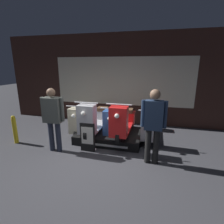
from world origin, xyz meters
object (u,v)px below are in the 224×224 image
at_px(scooter_backrow_0, 85,120).
at_px(person_left_browsing, 53,115).
at_px(scooter_display_right, 123,121).
at_px(scooter_backrow_1, 116,123).
at_px(price_sign_board, 88,137).
at_px(person_right_browsing, 153,122).
at_px(street_bollard, 15,129).
at_px(scooter_backrow_2, 150,126).
at_px(scooter_display_left, 95,119).

height_order(scooter_backrow_0, person_left_browsing, person_left_browsing).
height_order(scooter_display_right, scooter_backrow_1, scooter_display_right).
relative_size(scooter_display_right, person_left_browsing, 1.12).
xyz_separation_m(scooter_backrow_0, price_sign_board, (0.58, -1.24, -0.01)).
xyz_separation_m(scooter_backrow_0, person_right_browsing, (2.15, -1.40, 0.56)).
bearing_deg(scooter_backrow_0, street_bollard, -140.86).
distance_m(scooter_backrow_0, scooter_backrow_1, 1.03).
bearing_deg(scooter_backrow_0, scooter_display_right, -20.87).
bearing_deg(scooter_display_right, person_left_browsing, -150.33).
bearing_deg(street_bollard, scooter_backrow_0, 39.14).
xyz_separation_m(scooter_display_right, scooter_backrow_2, (0.72, 0.51, -0.24)).
relative_size(scooter_display_right, scooter_backrow_1, 1.00).
bearing_deg(price_sign_board, person_left_browsing, -168.82).
xyz_separation_m(scooter_backrow_1, price_sign_board, (-0.45, -1.24, -0.01)).
xyz_separation_m(scooter_backrow_1, person_left_browsing, (-1.26, -1.40, 0.56)).
relative_size(scooter_display_left, scooter_backrow_1, 1.00).
relative_size(scooter_display_left, person_left_browsing, 1.12).
bearing_deg(scooter_display_right, street_bollard, -165.36).
xyz_separation_m(scooter_backrow_2, price_sign_board, (-1.48, -1.24, -0.01)).
bearing_deg(scooter_backrow_0, scooter_backrow_2, 0.00).
distance_m(scooter_backrow_0, person_right_browsing, 2.62).
xyz_separation_m(scooter_display_left, scooter_backrow_1, (0.51, 0.51, -0.24)).
relative_size(scooter_backrow_0, scooter_backrow_2, 1.00).
distance_m(scooter_backrow_1, street_bollard, 2.87).
distance_m(scooter_backrow_1, person_left_browsing, 1.96).
bearing_deg(scooter_backrow_1, street_bollard, -153.90).
bearing_deg(person_right_browsing, scooter_display_right, 132.24).
distance_m(scooter_display_left, scooter_display_right, 0.82).
height_order(scooter_backrow_0, price_sign_board, scooter_backrow_0).
xyz_separation_m(scooter_display_left, scooter_backrow_0, (-0.52, 0.51, -0.24)).
bearing_deg(street_bollard, person_right_browsing, -2.13).
height_order(scooter_display_right, price_sign_board, scooter_display_right).
bearing_deg(scooter_backrow_1, scooter_display_left, -134.88).
height_order(scooter_display_left, scooter_backrow_1, scooter_display_left).
relative_size(scooter_display_right, price_sign_board, 2.40).
relative_size(scooter_display_left, scooter_backrow_0, 1.00).
bearing_deg(scooter_display_left, person_right_browsing, -28.76).
xyz_separation_m(scooter_backrow_1, scooter_backrow_2, (1.03, 0.00, 0.00)).
bearing_deg(scooter_display_left, scooter_backrow_2, 18.36).
xyz_separation_m(scooter_display_right, street_bollard, (-2.89, -0.76, -0.23)).
bearing_deg(price_sign_board, scooter_backrow_1, 70.14).
xyz_separation_m(scooter_backrow_2, street_bollard, (-3.61, -1.26, 0.01)).
bearing_deg(street_bollard, scooter_backrow_2, 19.31).
xyz_separation_m(person_left_browsing, person_right_browsing, (2.38, -0.00, 0.00)).
relative_size(scooter_backrow_1, street_bollard, 2.25).
distance_m(scooter_display_left, person_right_browsing, 1.88).
distance_m(scooter_backrow_0, street_bollard, 2.00).
xyz_separation_m(scooter_backrow_0, scooter_backrow_1, (1.03, 0.00, 0.00)).
bearing_deg(person_left_browsing, scooter_backrow_0, 80.66).
bearing_deg(scooter_backrow_2, scooter_backrow_0, 180.00).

